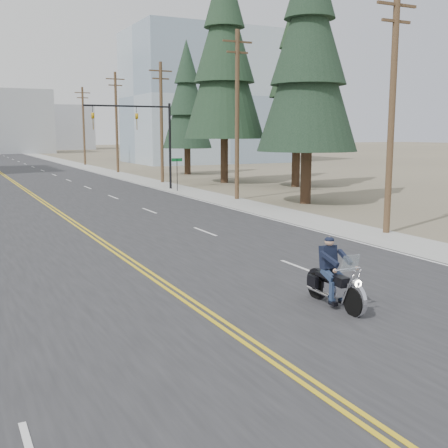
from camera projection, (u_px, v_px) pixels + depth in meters
name	position (u px, v px, depth m)	size (l,w,h in m)	color
ground_plane	(223.00, 325.00, 13.68)	(400.00, 400.00, 0.00)	#776D56
sidewalk_right	(78.00, 165.00, 80.57)	(3.00, 200.00, 0.01)	#A5A5A0
traffic_mast_right	(146.00, 129.00, 45.10)	(7.10, 0.26, 7.00)	black
street_sign	(177.00, 169.00, 44.64)	(0.90, 0.06, 2.62)	black
utility_pole_a	(392.00, 108.00, 25.33)	(2.20, 0.30, 11.00)	brown
utility_pole_b	(237.00, 113.00, 38.53)	(2.20, 0.30, 11.50)	brown
utility_pole_c	(161.00, 121.00, 51.82)	(2.20, 0.30, 11.00)	brown
utility_pole_d	(116.00, 121.00, 65.03)	(2.20, 0.30, 11.50)	brown
utility_pole_e	(84.00, 125.00, 80.08)	(2.20, 0.30, 11.00)	brown
glass_building	(207.00, 98.00, 87.98)	(24.00, 16.00, 20.00)	#9EB5CC
haze_bldg_b	(9.00, 122.00, 126.47)	(18.00, 14.00, 14.00)	#ADB2B7
haze_bldg_c	(165.00, 113.00, 126.99)	(16.00, 12.00, 18.00)	#B7BCC6
haze_bldg_e	(64.00, 127.00, 156.19)	(14.00, 14.00, 12.00)	#B7BCC6
motorcyclist	(335.00, 273.00, 14.99)	(1.03, 2.40, 1.87)	black
conifer_near	(309.00, 49.00, 35.59)	(6.51, 6.51, 17.22)	#382619
conifer_mid	(298.00, 70.00, 47.04)	(6.39, 6.39, 17.05)	#382619
conifer_tall	(224.00, 53.00, 50.58)	(7.38, 7.38, 20.49)	#382619
conifer_far	(187.00, 98.00, 61.64)	(5.47, 5.47, 14.66)	#382619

